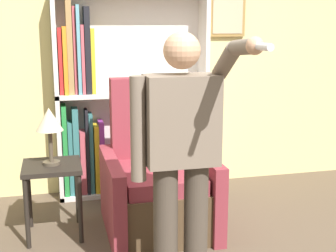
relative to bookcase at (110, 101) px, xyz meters
name	(u,v)px	position (x,y,z in m)	size (l,w,h in m)	color
wall_back	(152,50)	(0.45, 0.16, 0.47)	(8.00, 0.11, 2.80)	#DBCC84
bookcase	(110,101)	(0.00, 0.00, 0.00)	(1.46, 0.28, 1.99)	silver
armchair	(156,184)	(0.26, -0.86, -0.57)	(0.85, 0.93, 1.21)	#4C3823
person_standing	(182,150)	(0.20, -1.86, -0.01)	(0.58, 0.78, 1.61)	#473D33
side_table	(52,177)	(-0.57, -0.84, -0.45)	(0.45, 0.45, 0.59)	black
table_lamp	(49,123)	(-0.57, -0.84, -0.01)	(0.21, 0.21, 0.45)	#4C4233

